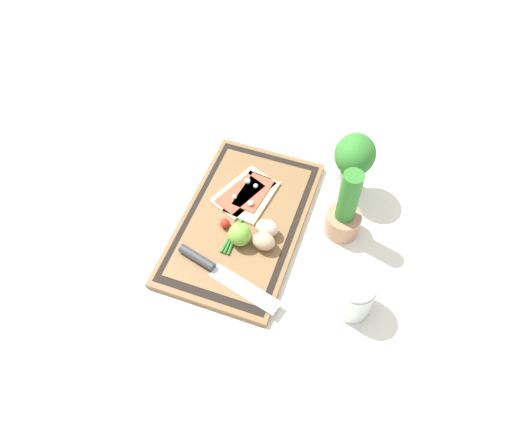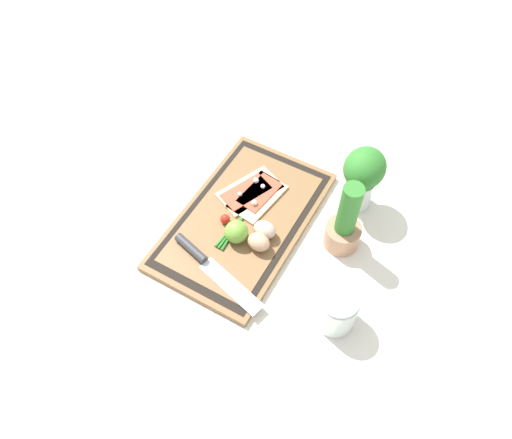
% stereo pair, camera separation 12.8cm
% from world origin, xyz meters
% --- Properties ---
extents(ground_plane, '(6.00, 6.00, 0.00)m').
position_xyz_m(ground_plane, '(0.00, 0.00, 0.00)').
color(ground_plane, silver).
extents(cutting_board, '(0.51, 0.31, 0.02)m').
position_xyz_m(cutting_board, '(0.00, 0.00, 0.01)').
color(cutting_board, brown).
rests_on(cutting_board, ground_plane).
extents(pizza_slice_near, '(0.19, 0.15, 0.02)m').
position_xyz_m(pizza_slice_near, '(-0.08, -0.03, 0.03)').
color(pizza_slice_near, beige).
rests_on(pizza_slice_near, cutting_board).
extents(pizza_slice_far, '(0.17, 0.12, 0.02)m').
position_xyz_m(pizza_slice_far, '(-0.08, 0.00, 0.03)').
color(pizza_slice_far, beige).
rests_on(pizza_slice_far, cutting_board).
extents(knife, '(0.10, 0.28, 0.02)m').
position_xyz_m(knife, '(0.16, -0.02, 0.03)').
color(knife, silver).
rests_on(knife, cutting_board).
extents(egg_brown, '(0.05, 0.06, 0.05)m').
position_xyz_m(egg_brown, '(0.06, 0.08, 0.04)').
color(egg_brown, tan).
rests_on(egg_brown, cutting_board).
extents(egg_pink, '(0.05, 0.06, 0.05)m').
position_xyz_m(egg_pink, '(0.02, 0.07, 0.04)').
color(egg_pink, beige).
rests_on(egg_pink, cutting_board).
extents(lime, '(0.06, 0.06, 0.06)m').
position_xyz_m(lime, '(0.06, 0.02, 0.05)').
color(lime, '#70A838').
rests_on(lime, cutting_board).
extents(cherry_tomato_red, '(0.03, 0.03, 0.03)m').
position_xyz_m(cherry_tomato_red, '(0.04, -0.03, 0.03)').
color(cherry_tomato_red, red).
rests_on(cherry_tomato_red, cutting_board).
extents(scallion_bunch, '(0.25, 0.03, 0.01)m').
position_xyz_m(scallion_bunch, '(-0.01, -0.00, 0.02)').
color(scallion_bunch, '#2D7528').
rests_on(scallion_bunch, cutting_board).
extents(herb_pot, '(0.09, 0.09, 0.22)m').
position_xyz_m(herb_pot, '(-0.07, 0.25, 0.08)').
color(herb_pot, '#AD7A5B').
rests_on(herb_pot, ground_plane).
extents(sauce_jar, '(0.10, 0.10, 0.11)m').
position_xyz_m(sauce_jar, '(0.13, 0.32, 0.05)').
color(sauce_jar, silver).
rests_on(sauce_jar, ground_plane).
extents(herb_glass, '(0.12, 0.11, 0.19)m').
position_xyz_m(herb_glass, '(-0.21, 0.23, 0.11)').
color(herb_glass, silver).
rests_on(herb_glass, ground_plane).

